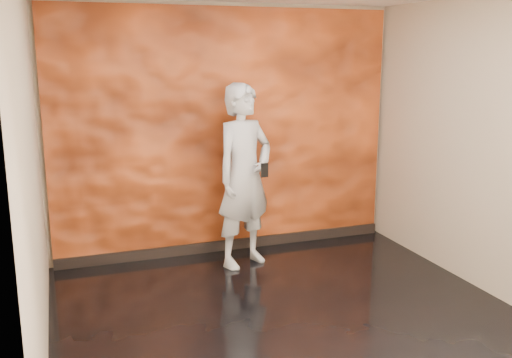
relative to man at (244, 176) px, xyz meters
name	(u,v)px	position (x,y,z in m)	size (l,w,h in m)	color
room	(296,162)	(-0.03, -1.44, 0.42)	(4.02, 4.02, 2.81)	black
feature_wall	(227,133)	(-0.03, 0.52, 0.40)	(3.90, 0.06, 2.75)	orange
baseboard	(229,245)	(-0.03, 0.48, -0.92)	(3.90, 0.04, 0.12)	black
man	(244,176)	(0.00, 0.00, 0.00)	(0.72, 0.47, 1.96)	#91969E
phone	(265,170)	(0.12, -0.29, 0.11)	(0.08, 0.02, 0.15)	black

